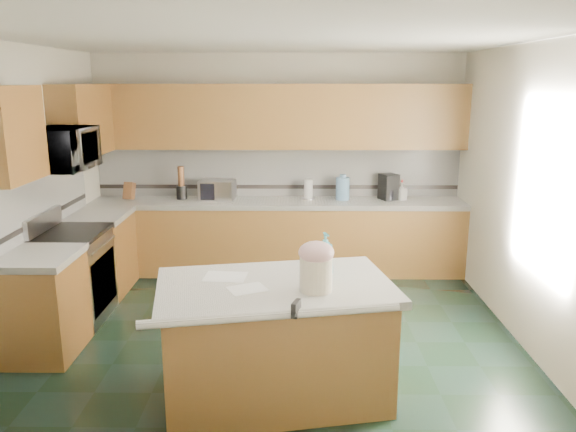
{
  "coord_description": "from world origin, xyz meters",
  "views": [
    {
      "loc": [
        0.21,
        -4.8,
        2.37
      ],
      "look_at": [
        0.15,
        0.35,
        1.12
      ],
      "focal_mm": 35.0,
      "sensor_mm": 36.0,
      "label": 1
    }
  ],
  "objects_px": {
    "knife_block": "(129,191)",
    "coffee_maker": "(389,187)",
    "soap_bottle_island": "(325,254)",
    "island_top": "(275,287)",
    "toaster_oven": "(217,190)",
    "island_base": "(275,345)",
    "treat_jar": "(316,274)"
  },
  "relations": [
    {
      "from": "knife_block",
      "to": "coffee_maker",
      "type": "distance_m",
      "value": 3.24
    },
    {
      "from": "soap_bottle_island",
      "to": "knife_block",
      "type": "bearing_deg",
      "value": 111.37
    },
    {
      "from": "island_top",
      "to": "coffee_maker",
      "type": "xyz_separation_m",
      "value": [
        1.31,
        3.01,
        0.19
      ]
    },
    {
      "from": "soap_bottle_island",
      "to": "toaster_oven",
      "type": "xyz_separation_m",
      "value": [
        -1.2,
        2.8,
        -0.04
      ]
    },
    {
      "from": "island_base",
      "to": "soap_bottle_island",
      "type": "bearing_deg",
      "value": 14.94
    },
    {
      "from": "island_base",
      "to": "coffee_maker",
      "type": "distance_m",
      "value": 3.34
    },
    {
      "from": "soap_bottle_island",
      "to": "knife_block",
      "type": "distance_m",
      "value": 3.62
    },
    {
      "from": "soap_bottle_island",
      "to": "toaster_oven",
      "type": "height_order",
      "value": "soap_bottle_island"
    },
    {
      "from": "island_base",
      "to": "island_top",
      "type": "bearing_deg",
      "value": 0.0
    },
    {
      "from": "treat_jar",
      "to": "island_base",
      "type": "bearing_deg",
      "value": 152.47
    },
    {
      "from": "island_top",
      "to": "coffee_maker",
      "type": "bearing_deg",
      "value": 55.72
    },
    {
      "from": "treat_jar",
      "to": "coffee_maker",
      "type": "relative_size",
      "value": 0.76
    },
    {
      "from": "soap_bottle_island",
      "to": "knife_block",
      "type": "height_order",
      "value": "soap_bottle_island"
    },
    {
      "from": "island_top",
      "to": "treat_jar",
      "type": "bearing_deg",
      "value": -35.93
    },
    {
      "from": "toaster_oven",
      "to": "knife_block",
      "type": "bearing_deg",
      "value": -173.26
    },
    {
      "from": "knife_block",
      "to": "toaster_oven",
      "type": "bearing_deg",
      "value": 13.41
    },
    {
      "from": "treat_jar",
      "to": "knife_block",
      "type": "distance_m",
      "value": 3.82
    },
    {
      "from": "soap_bottle_island",
      "to": "coffee_maker",
      "type": "height_order",
      "value": "soap_bottle_island"
    },
    {
      "from": "island_base",
      "to": "treat_jar",
      "type": "bearing_deg",
      "value": -35.93
    },
    {
      "from": "treat_jar",
      "to": "coffee_maker",
      "type": "bearing_deg",
      "value": 69.76
    },
    {
      "from": "island_top",
      "to": "treat_jar",
      "type": "distance_m",
      "value": 0.36
    },
    {
      "from": "island_base",
      "to": "soap_bottle_island",
      "type": "relative_size",
      "value": 4.82
    },
    {
      "from": "soap_bottle_island",
      "to": "toaster_oven",
      "type": "distance_m",
      "value": 3.04
    },
    {
      "from": "soap_bottle_island",
      "to": "coffee_maker",
      "type": "relative_size",
      "value": 1.04
    },
    {
      "from": "coffee_maker",
      "to": "knife_block",
      "type": "bearing_deg",
      "value": 156.73
    },
    {
      "from": "soap_bottle_island",
      "to": "island_base",
      "type": "bearing_deg",
      "value": -172.43
    },
    {
      "from": "island_top",
      "to": "toaster_oven",
      "type": "bearing_deg",
      "value": 94.73
    },
    {
      "from": "knife_block",
      "to": "toaster_oven",
      "type": "height_order",
      "value": "toaster_oven"
    },
    {
      "from": "island_top",
      "to": "coffee_maker",
      "type": "relative_size",
      "value": 5.34
    },
    {
      "from": "coffee_maker",
      "to": "island_base",
      "type": "bearing_deg",
      "value": -137.38
    },
    {
      "from": "soap_bottle_island",
      "to": "toaster_oven",
      "type": "bearing_deg",
      "value": 95.08
    },
    {
      "from": "island_top",
      "to": "knife_block",
      "type": "xyz_separation_m",
      "value": [
        -1.93,
        2.98,
        0.14
      ]
    }
  ]
}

